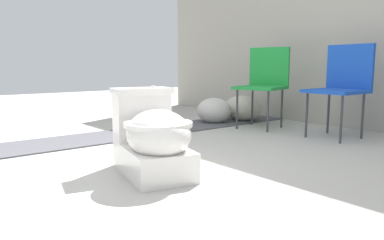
{
  "coord_description": "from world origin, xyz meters",
  "views": [
    {
      "loc": [
        1.92,
        -1.04,
        0.65
      ],
      "look_at": [
        0.08,
        0.45,
        0.3
      ],
      "focal_mm": 35.0,
      "sensor_mm": 36.0,
      "label": 1
    }
  ],
  "objects": [
    {
      "name": "boulder_far",
      "position": [
        -1.09,
        2.15,
        0.15
      ],
      "size": [
        0.51,
        0.41,
        0.3
      ],
      "primitive_type": "ellipsoid",
      "rotation": [
        0.0,
        0.0,
        0.1
      ],
      "color": "#ADA899",
      "rests_on": "ground"
    },
    {
      "name": "gravel_strip",
      "position": [
        -1.15,
        0.5,
        0.01
      ],
      "size": [
        0.56,
        8.0,
        0.01
      ],
      "primitive_type": "cube",
      "color": "#4C4C51",
      "rests_on": "ground"
    },
    {
      "name": "boulder_near",
      "position": [
        -1.16,
        1.77,
        0.14
      ],
      "size": [
        0.5,
        0.5,
        0.29
      ],
      "primitive_type": "ellipsoid",
      "rotation": [
        0.0,
        0.0,
        0.81
      ],
      "color": "#B7B2AD",
      "rests_on": "ground"
    },
    {
      "name": "folding_chair_middle",
      "position": [
        0.16,
        2.12,
        0.51
      ],
      "size": [
        0.45,
        0.45,
        0.83
      ],
      "rotation": [
        0.0,
        0.0,
        -1.6
      ],
      "color": "#1947B2",
      "rests_on": "ground"
    },
    {
      "name": "folding_chair_left",
      "position": [
        -0.65,
        2.01,
        0.51
      ],
      "size": [
        0.54,
        0.54,
        0.83
      ],
      "rotation": [
        0.0,
        0.0,
        -1.31
      ],
      "color": "#1E8C38",
      "rests_on": "ground"
    },
    {
      "name": "ground_plane",
      "position": [
        0.0,
        0.0,
        0.0
      ],
      "size": [
        14.0,
        14.0,
        0.0
      ],
      "primitive_type": "plane",
      "color": "#A8A59E"
    },
    {
      "name": "toilet",
      "position": [
        0.08,
        0.15,
        0.22
      ],
      "size": [
        0.7,
        0.51,
        0.52
      ],
      "rotation": [
        0.0,
        0.0,
        -0.24
      ],
      "color": "white",
      "rests_on": "ground"
    }
  ]
}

